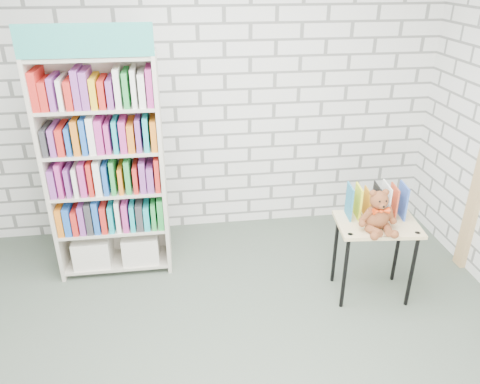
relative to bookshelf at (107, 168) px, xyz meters
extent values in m
plane|color=#485547|center=(0.81, -1.36, -0.95)|extent=(4.50, 4.50, 0.00)
cube|color=silver|center=(0.81, 0.64, 0.45)|extent=(4.50, 0.02, 2.80)
cube|color=beige|center=(-0.45, -0.01, -0.02)|extent=(0.03, 0.36, 1.86)
cube|color=beige|center=(0.45, -0.01, -0.02)|extent=(0.03, 0.36, 1.86)
cube|color=beige|center=(0.00, 0.16, -0.02)|extent=(0.93, 0.02, 1.86)
cube|color=teal|center=(0.00, -0.18, 1.02)|extent=(0.93, 0.02, 0.23)
cube|color=beige|center=(0.00, -0.01, -0.89)|extent=(0.87, 0.34, 0.03)
cube|color=beige|center=(0.00, -0.01, -0.54)|extent=(0.87, 0.34, 0.03)
cube|color=beige|center=(0.00, -0.01, -0.19)|extent=(0.87, 0.34, 0.03)
cube|color=beige|center=(0.00, -0.01, 0.16)|extent=(0.87, 0.34, 0.03)
cube|color=beige|center=(0.00, -0.01, 0.52)|extent=(0.87, 0.34, 0.03)
cube|color=beige|center=(0.00, -0.01, 0.89)|extent=(0.87, 0.34, 0.03)
cube|color=silver|center=(-0.21, -0.01, -0.75)|extent=(0.31, 0.30, 0.25)
cube|color=silver|center=(0.21, -0.01, -0.75)|extent=(0.31, 0.30, 0.25)
cube|color=purple|center=(0.00, -0.02, -0.40)|extent=(0.87, 0.30, 0.25)
cube|color=#333338|center=(0.00, -0.02, -0.05)|extent=(0.87, 0.30, 0.25)
cube|color=red|center=(0.00, -0.02, 0.30)|extent=(0.87, 0.30, 0.25)
cube|color=yellow|center=(0.00, -0.02, 0.65)|extent=(0.87, 0.30, 0.25)
cube|color=#D3BD7E|center=(2.07, -0.67, -0.30)|extent=(0.65, 0.49, 0.03)
cylinder|color=black|center=(1.79, -0.81, -0.64)|extent=(0.03, 0.03, 0.63)
cylinder|color=black|center=(1.83, -0.48, -0.64)|extent=(0.03, 0.03, 0.63)
cylinder|color=black|center=(2.31, -0.86, -0.64)|extent=(0.03, 0.03, 0.63)
cylinder|color=black|center=(2.34, -0.53, -0.64)|extent=(0.03, 0.03, 0.63)
cylinder|color=black|center=(1.80, -0.80, -0.29)|extent=(0.04, 0.04, 0.01)
cylinder|color=black|center=(2.30, -0.85, -0.29)|extent=(0.04, 0.04, 0.01)
cube|color=teal|center=(1.87, -0.55, -0.16)|extent=(0.03, 0.19, 0.26)
cube|color=yellow|center=(1.94, -0.56, -0.16)|extent=(0.03, 0.19, 0.26)
cube|color=orange|center=(2.01, -0.57, -0.16)|extent=(0.03, 0.19, 0.26)
cube|color=black|center=(2.08, -0.57, -0.16)|extent=(0.03, 0.19, 0.26)
cube|color=white|center=(2.15, -0.58, -0.16)|extent=(0.03, 0.19, 0.26)
cube|color=#C24022|center=(2.22, -0.59, -0.16)|extent=(0.03, 0.19, 0.26)
cube|color=#3054B6|center=(2.28, -0.60, -0.16)|extent=(0.03, 0.19, 0.26)
ellipsoid|color=maroon|center=(2.01, -0.74, -0.20)|extent=(0.19, 0.16, 0.19)
sphere|color=maroon|center=(2.01, -0.75, -0.05)|extent=(0.13, 0.13, 0.13)
sphere|color=maroon|center=(1.96, -0.74, 0.00)|extent=(0.05, 0.05, 0.05)
sphere|color=maroon|center=(2.06, -0.73, 0.00)|extent=(0.05, 0.05, 0.05)
sphere|color=maroon|center=(2.02, -0.80, -0.07)|extent=(0.05, 0.05, 0.05)
sphere|color=black|center=(1.99, -0.80, -0.03)|extent=(0.02, 0.02, 0.02)
sphere|color=black|center=(2.04, -0.80, -0.03)|extent=(0.02, 0.02, 0.02)
sphere|color=black|center=(2.02, -0.83, -0.07)|extent=(0.02, 0.02, 0.02)
cylinder|color=maroon|center=(1.92, -0.76, -0.17)|extent=(0.09, 0.08, 0.13)
cylinder|color=maroon|center=(2.11, -0.76, -0.17)|extent=(0.10, 0.08, 0.13)
sphere|color=maroon|center=(1.89, -0.78, -0.22)|extent=(0.05, 0.05, 0.05)
sphere|color=maroon|center=(2.14, -0.77, -0.22)|extent=(0.05, 0.05, 0.05)
cylinder|color=maroon|center=(1.96, -0.84, -0.25)|extent=(0.10, 0.15, 0.08)
cylinder|color=maroon|center=(2.07, -0.84, -0.25)|extent=(0.10, 0.15, 0.08)
sphere|color=maroon|center=(1.94, -0.90, -0.26)|extent=(0.06, 0.06, 0.06)
sphere|color=maroon|center=(2.09, -0.90, -0.26)|extent=(0.06, 0.06, 0.06)
cone|color=red|center=(1.98, -0.80, -0.12)|extent=(0.06, 0.05, 0.05)
cone|color=red|center=(2.05, -0.80, -0.12)|extent=(0.06, 0.05, 0.05)
sphere|color=red|center=(2.02, -0.80, -0.12)|extent=(0.03, 0.03, 0.03)
camera|label=1|loc=(0.59, -3.60, 1.51)|focal=35.00mm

